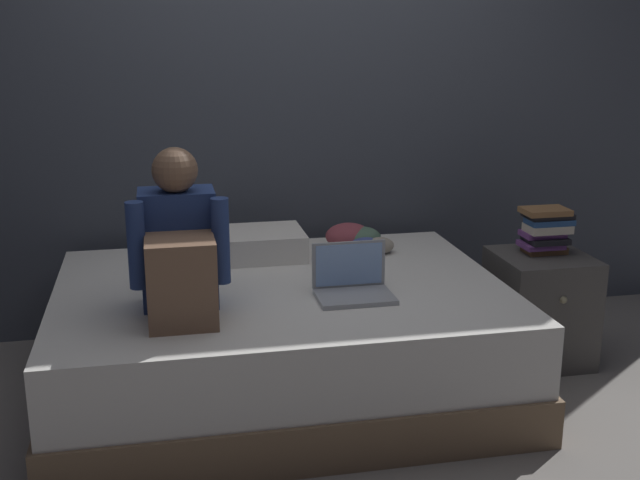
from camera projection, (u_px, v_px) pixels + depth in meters
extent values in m
plane|color=gray|center=(339.00, 416.00, 3.41)|extent=(8.00, 8.00, 0.00)
cube|color=#424751|center=(289.00, 77.00, 4.18)|extent=(5.60, 0.10, 2.70)
cube|color=#7A6047|center=(282.00, 369.00, 3.62)|extent=(2.00, 1.50, 0.20)
cube|color=silver|center=(281.00, 317.00, 3.55)|extent=(1.96, 1.46, 0.31)
cube|color=#474442|center=(539.00, 308.00, 3.91)|extent=(0.44, 0.44, 0.54)
sphere|color=gray|center=(563.00, 300.00, 3.67)|extent=(0.04, 0.04, 0.04)
cube|color=navy|center=(179.00, 248.00, 3.20)|extent=(0.30, 0.20, 0.48)
sphere|color=brown|center=(175.00, 170.00, 3.09)|extent=(0.18, 0.18, 0.18)
cube|color=brown|center=(181.00, 282.00, 3.01)|extent=(0.26, 0.24, 0.34)
cylinder|color=navy|center=(137.00, 245.00, 3.02)|extent=(0.07, 0.07, 0.34)
cylinder|color=navy|center=(221.00, 241.00, 3.09)|extent=(0.07, 0.07, 0.34)
cube|color=#9EA0A5|center=(355.00, 297.00, 3.32)|extent=(0.32, 0.22, 0.02)
cube|color=#9EA0A5|center=(349.00, 264.00, 3.40)|extent=(0.32, 0.01, 0.20)
cube|color=#8CB2EA|center=(349.00, 265.00, 3.39)|extent=(0.29, 0.00, 0.18)
cube|color=silver|center=(246.00, 244.00, 3.90)|extent=(0.56, 0.36, 0.13)
cube|color=brown|center=(544.00, 249.00, 3.87)|extent=(0.20, 0.12, 0.03)
cube|color=#703D84|center=(541.00, 245.00, 3.85)|extent=(0.19, 0.15, 0.02)
cube|color=black|center=(546.00, 240.00, 3.85)|extent=(0.19, 0.16, 0.03)
cube|color=#703D84|center=(543.00, 234.00, 3.85)|extent=(0.20, 0.12, 0.03)
cube|color=beige|center=(548.00, 228.00, 3.82)|extent=(0.21, 0.13, 0.04)
cube|color=#284C84|center=(549.00, 221.00, 3.82)|extent=(0.22, 0.12, 0.03)
cube|color=black|center=(548.00, 215.00, 3.83)|extent=(0.22, 0.14, 0.02)
cube|color=brown|center=(545.00, 211.00, 3.80)|extent=(0.22, 0.15, 0.03)
ellipsoid|color=#3D4C8E|center=(365.00, 245.00, 3.98)|extent=(0.15, 0.13, 0.08)
ellipsoid|color=#4C6B56|center=(361.00, 238.00, 4.05)|extent=(0.21, 0.18, 0.11)
ellipsoid|color=#8E3D47|center=(348.00, 236.00, 4.06)|extent=(0.24, 0.20, 0.13)
ellipsoid|color=gray|center=(380.00, 245.00, 3.98)|extent=(0.15, 0.12, 0.08)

